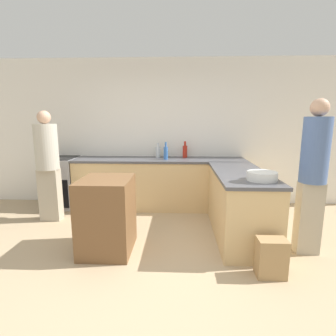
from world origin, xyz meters
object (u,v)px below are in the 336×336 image
at_px(range_oven, 62,182).
at_px(vinegar_bottle_clear, 158,152).
at_px(island_table, 107,215).
at_px(water_bottle_blue, 166,153).
at_px(person_by_range, 48,162).
at_px(mixing_bowl, 262,176).
at_px(olive_oil_bottle, 166,154).
at_px(paper_bag, 271,258).
at_px(person_at_peninsula, 313,171).
at_px(hot_sauce_bottle, 185,151).

height_order(range_oven, vinegar_bottle_clear, vinegar_bottle_clear).
height_order(island_table, water_bottle_blue, water_bottle_blue).
bearing_deg(person_by_range, vinegar_bottle_clear, 26.70).
relative_size(range_oven, person_by_range, 0.53).
relative_size(mixing_bowl, olive_oil_bottle, 1.84).
bearing_deg(person_by_range, range_oven, 99.70).
distance_m(range_oven, water_bottle_blue, 2.02).
distance_m(olive_oil_bottle, paper_bag, 2.65).
distance_m(water_bottle_blue, person_at_peninsula, 2.35).
bearing_deg(hot_sauce_bottle, water_bottle_blue, -143.35).
relative_size(island_table, vinegar_bottle_clear, 3.37).
height_order(water_bottle_blue, hot_sauce_bottle, water_bottle_blue).
height_order(vinegar_bottle_clear, person_by_range, person_by_range).
height_order(island_table, paper_bag, island_table).
height_order(vinegar_bottle_clear, hot_sauce_bottle, hot_sauce_bottle).
bearing_deg(range_oven, vinegar_bottle_clear, 4.90).
xyz_separation_m(olive_oil_bottle, person_at_peninsula, (1.79, -1.71, 0.03)).
bearing_deg(island_table, mixing_bowl, 0.39).
distance_m(mixing_bowl, olive_oil_bottle, 2.11).
xyz_separation_m(island_table, person_by_range, (-1.18, 0.96, 0.49)).
bearing_deg(mixing_bowl, paper_bag, -91.23).
height_order(olive_oil_bottle, person_at_peninsula, person_at_peninsula).
bearing_deg(olive_oil_bottle, paper_bag, -62.02).
xyz_separation_m(vinegar_bottle_clear, water_bottle_blue, (0.15, -0.23, 0.01)).
bearing_deg(range_oven, island_table, -51.67).
distance_m(hot_sauce_bottle, paper_bag, 2.59).
distance_m(island_table, olive_oil_bottle, 1.94).
bearing_deg(mixing_bowl, olive_oil_bottle, 124.57).
distance_m(mixing_bowl, vinegar_bottle_clear, 2.24).
height_order(olive_oil_bottle, person_by_range, person_by_range).
relative_size(mixing_bowl, water_bottle_blue, 1.13).
relative_size(mixing_bowl, hot_sauce_bottle, 1.15).
bearing_deg(hot_sauce_bottle, person_by_range, -158.16).
bearing_deg(paper_bag, mixing_bowl, 88.77).
relative_size(island_table, water_bottle_blue, 2.98).
bearing_deg(hot_sauce_bottle, island_table, -118.31).
bearing_deg(range_oven, water_bottle_blue, -2.16).
distance_m(water_bottle_blue, paper_bag, 2.51).
xyz_separation_m(mixing_bowl, olive_oil_bottle, (-1.20, 1.74, 0.02)).
bearing_deg(person_by_range, olive_oil_bottle, 23.73).
bearing_deg(person_at_peninsula, mixing_bowl, -176.96).
relative_size(island_table, person_at_peninsula, 0.50).
bearing_deg(mixing_bowl, island_table, -179.61).
relative_size(person_by_range, person_at_peninsula, 0.95).
xyz_separation_m(person_by_range, paper_bag, (3.01, -1.44, -0.73)).
bearing_deg(paper_bag, island_table, 165.13).
bearing_deg(paper_bag, vinegar_bottle_clear, 120.47).
height_order(range_oven, mixing_bowl, mixing_bowl).
distance_m(person_by_range, person_at_peninsula, 3.72).
distance_m(water_bottle_blue, hot_sauce_bottle, 0.43).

